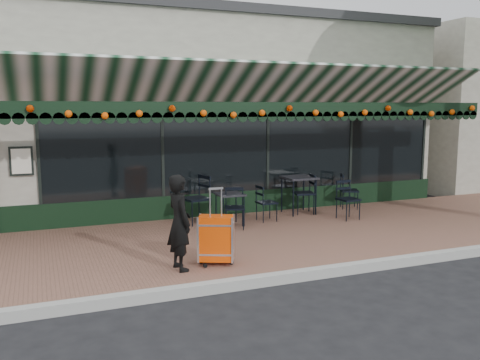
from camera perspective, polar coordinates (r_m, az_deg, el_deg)
name	(u,v)px	position (r m, az deg, el deg)	size (l,w,h in m)	color
ground	(294,279)	(7.64, 6.06, -11.00)	(80.00, 80.00, 0.00)	black
sidewalk	(243,241)	(9.35, 0.31, -6.86)	(18.00, 4.00, 0.15)	brown
curb	(296,276)	(7.55, 6.36, -10.64)	(18.00, 0.16, 0.15)	#9E9E99
restaurant_building	(165,115)	(14.61, -8.38, 7.20)	(12.00, 9.60, 4.50)	gray
woman	(179,222)	(7.41, -6.82, -4.76)	(0.51, 0.34, 1.40)	black
suitcase	(216,239)	(7.68, -2.71, -6.65)	(0.58, 0.47, 1.16)	#E24207
cafe_table_a	(299,180)	(11.34, 6.62, -0.03)	(0.67, 0.67, 0.83)	black
cafe_table_b	(230,197)	(10.15, -1.14, -1.88)	(0.52, 0.52, 0.65)	black
chair_a_left	(304,194)	(11.38, 7.17, -1.52)	(0.45, 0.45, 0.89)	black
chair_a_right	(349,191)	(12.14, 12.16, -1.20)	(0.41, 0.41, 0.82)	black
chair_a_front	(348,200)	(10.95, 12.06, -2.18)	(0.42, 0.42, 0.83)	black
chair_b_left	(196,199)	(10.34, -5.01, -2.18)	(0.50, 0.50, 1.00)	black
chair_b_right	(267,203)	(10.57, 3.01, -2.58)	(0.38, 0.38, 0.76)	black
chair_b_front	(235,208)	(9.90, -0.61, -3.18)	(0.40, 0.40, 0.80)	black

